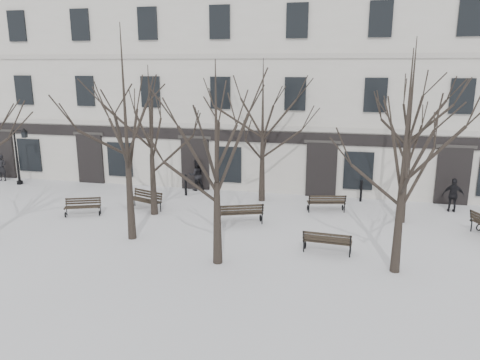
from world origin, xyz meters
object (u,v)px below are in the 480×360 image
(bench_0, at_px, (83,206))
(tree_3, at_px, (406,138))
(bench_3, at_px, (145,200))
(bench_2, at_px, (327,241))
(tree_2, at_px, (216,140))
(lamp_post, at_px, (20,152))
(bench_1, at_px, (241,213))
(bench_4, at_px, (326,202))
(tree_1, at_px, (125,109))

(bench_0, bearing_deg, tree_3, -33.76)
(bench_0, xyz_separation_m, bench_3, (2.49, 1.48, 0.06))
(bench_3, bearing_deg, tree_3, -1.98)
(tree_3, height_order, bench_0, tree_3)
(bench_2, relative_size, bench_3, 0.96)
(tree_2, distance_m, lamp_post, 16.58)
(tree_2, height_order, bench_1, tree_2)
(bench_1, relative_size, bench_4, 1.10)
(tree_1, bearing_deg, bench_2, 1.10)
(bench_2, bearing_deg, bench_0, -6.40)
(tree_3, distance_m, bench_1, 8.24)
(bench_0, xyz_separation_m, bench_1, (7.50, 0.38, 0.09))
(bench_0, height_order, bench_1, bench_1)
(bench_2, bearing_deg, tree_1, 5.30)
(tree_3, height_order, bench_2, tree_3)
(tree_1, relative_size, tree_2, 1.19)
(tree_2, xyz_separation_m, bench_3, (-5.10, 5.31, -3.92))
(tree_2, bearing_deg, bench_4, 62.82)
(bench_0, height_order, bench_4, bench_4)
(bench_1, bearing_deg, bench_2, 126.34)
(bench_0, bearing_deg, bench_2, -31.27)
(bench_2, bearing_deg, bench_4, -82.94)
(tree_3, xyz_separation_m, bench_4, (-2.59, 6.19, -4.13))
(tree_1, xyz_separation_m, bench_3, (-1.07, 3.75, -4.75))
(bench_4, distance_m, lamp_post, 17.78)
(bench_1, bearing_deg, bench_3, -33.01)
(tree_1, distance_m, bench_3, 6.15)
(bench_4, height_order, lamp_post, lamp_post)
(tree_3, bearing_deg, lamp_post, 159.41)
(tree_2, xyz_separation_m, tree_3, (6.10, 0.64, 0.20))
(tree_3, height_order, bench_4, tree_3)
(bench_1, relative_size, bench_3, 1.07)
(bench_3, distance_m, bench_4, 8.75)
(bench_1, bearing_deg, lamp_post, -36.71)
(tree_3, relative_size, lamp_post, 2.22)
(bench_1, bearing_deg, tree_2, 70.65)
(tree_1, bearing_deg, tree_3, -5.13)
(tree_3, bearing_deg, bench_0, 166.91)
(tree_1, xyz_separation_m, bench_0, (-3.56, 2.28, -4.80))
(tree_2, bearing_deg, bench_3, 133.88)
(bench_2, bearing_deg, lamp_post, -15.88)
(bench_1, xyz_separation_m, bench_2, (3.86, -2.51, -0.05))
(bench_3, height_order, bench_4, bench_3)
(bench_3, distance_m, lamp_post, 9.63)
(bench_2, relative_size, lamp_post, 0.55)
(bench_1, xyz_separation_m, bench_3, (-5.01, 1.10, -0.04))
(tree_1, distance_m, bench_2, 9.14)
(bench_4, bearing_deg, bench_1, 22.94)
(bench_0, distance_m, lamp_post, 8.05)
(tree_1, height_order, tree_3, tree_1)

